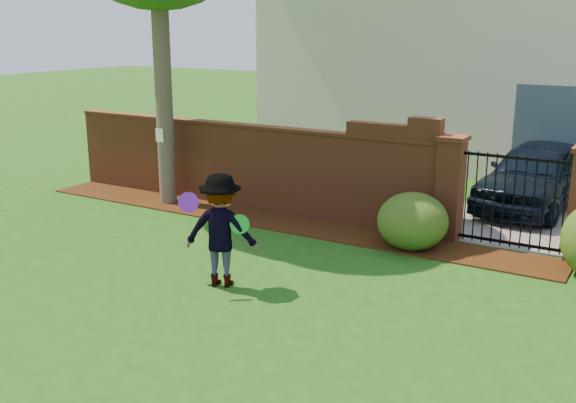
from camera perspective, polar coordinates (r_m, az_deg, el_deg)
The scene contains 13 objects.
ground at distance 10.14m, azimuth -7.18°, elevation -7.05°, with size 80.00×80.00×0.01m, color #1E4F13.
mulch_bed at distance 13.23m, azimuth -1.53°, elevation -1.61°, with size 11.10×1.08×0.03m, color #311909.
brick_wall at distance 14.11m, azimuth -3.74°, elevation 3.23°, with size 8.70×0.31×2.16m.
pillar_left at distance 12.20m, azimuth 13.56°, elevation 1.15°, with size 0.50×0.50×1.88m.
iron_gate at distance 11.96m, azimuth 18.55°, elevation 0.00°, with size 1.78×0.03×1.60m.
driveway at distance 15.98m, azimuth 21.52°, elevation 0.19°, with size 3.20×8.00×0.01m, color slate.
house at distance 19.96m, azimuth 17.25°, elevation 12.46°, with size 12.40×6.40×6.30m.
car at distance 14.76m, azimuth 20.05°, elevation 1.98°, with size 1.66×4.12×1.41m, color black.
paper_notice at distance 14.37m, azimuth -10.84°, elevation 5.53°, with size 0.20×0.01×0.28m, color white.
shrub_left at distance 11.67m, azimuth 10.52°, elevation -1.64°, with size 1.21×1.21×0.99m, color #274F17.
man at distance 9.82m, azimuth -5.78°, elevation -2.49°, with size 1.09×0.63×1.68m, color gray.
frisbee_purple at distance 9.56m, azimuth -8.44°, elevation -0.07°, with size 0.29×0.29×0.03m, color purple.
frisbee_green at distance 9.63m, azimuth -4.11°, elevation -1.93°, with size 0.28×0.28×0.03m, color green.
Camera 1 is at (5.89, -7.35, 3.74)m, focal length 41.97 mm.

